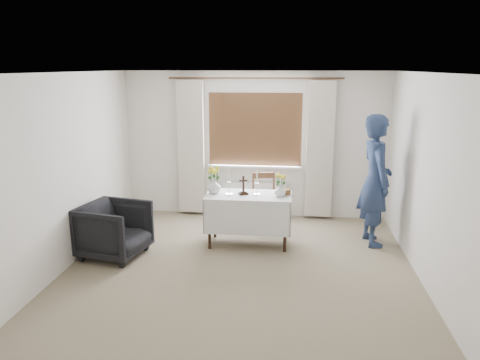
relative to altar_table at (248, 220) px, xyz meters
name	(u,v)px	position (x,y,z in m)	size (l,w,h in m)	color
ground	(238,274)	(-0.03, -1.06, -0.38)	(5.00, 5.00, 0.00)	gray
altar_table	(248,220)	(0.00, 0.00, 0.00)	(1.24, 0.64, 0.76)	white
wooden_chair	(265,200)	(0.19, 0.85, 0.06)	(0.40, 0.40, 0.87)	#53341C
armchair	(114,230)	(-1.80, -0.65, 0.00)	(0.81, 0.83, 0.76)	black
person	(375,180)	(1.82, 0.26, 0.58)	(0.70, 0.46, 1.92)	navy
radiator	(254,199)	(-0.03, 1.36, -0.08)	(1.10, 0.10, 0.60)	white
wooden_cross	(243,185)	(-0.08, -0.01, 0.52)	(0.13, 0.09, 0.28)	black
candlestick_left	(229,182)	(-0.28, -0.03, 0.57)	(0.11, 0.11, 0.38)	white
candlestick_right	(257,183)	(0.12, 0.01, 0.56)	(0.10, 0.10, 0.36)	white
flower_vase_left	(214,186)	(-0.51, 0.02, 0.49)	(0.20, 0.20, 0.21)	silver
flower_vase_right	(280,191)	(0.45, -0.05, 0.47)	(0.17, 0.17, 0.17)	silver
wicker_basket	(284,191)	(0.51, 0.10, 0.42)	(0.21, 0.21, 0.08)	brown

